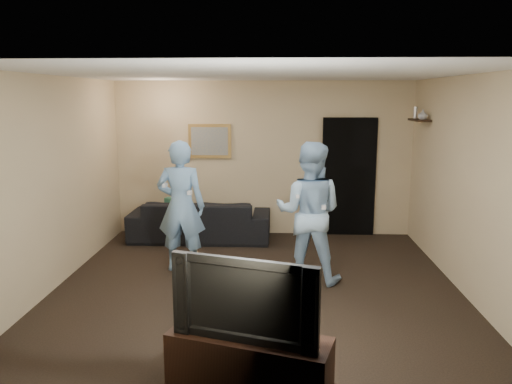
{
  "coord_description": "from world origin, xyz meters",
  "views": [
    {
      "loc": [
        0.25,
        -5.91,
        2.35
      ],
      "look_at": [
        -0.02,
        0.3,
        1.15
      ],
      "focal_mm": 35.0,
      "sensor_mm": 36.0,
      "label": 1
    }
  ],
  "objects_px": {
    "wii_player_right": "(309,212)",
    "television": "(249,296)",
    "tv_console": "(249,363)",
    "sofa": "(200,220)",
    "wii_player_left": "(181,206)"
  },
  "relations": [
    {
      "from": "sofa",
      "to": "television",
      "type": "height_order",
      "value": "television"
    },
    {
      "from": "tv_console",
      "to": "television",
      "type": "xyz_separation_m",
      "value": [
        -0.0,
        0.0,
        0.57
      ]
    },
    {
      "from": "wii_player_right",
      "to": "wii_player_left",
      "type": "bearing_deg",
      "value": 169.39
    },
    {
      "from": "television",
      "to": "wii_player_left",
      "type": "bearing_deg",
      "value": 127.68
    },
    {
      "from": "sofa",
      "to": "wii_player_left",
      "type": "relative_size",
      "value": 1.29
    },
    {
      "from": "wii_player_right",
      "to": "television",
      "type": "bearing_deg",
      "value": -103.73
    },
    {
      "from": "television",
      "to": "wii_player_left",
      "type": "height_order",
      "value": "wii_player_left"
    },
    {
      "from": "wii_player_left",
      "to": "tv_console",
      "type": "bearing_deg",
      "value": -69.23
    },
    {
      "from": "wii_player_left",
      "to": "television",
      "type": "bearing_deg",
      "value": -69.23
    },
    {
      "from": "wii_player_left",
      "to": "sofa",
      "type": "bearing_deg",
      "value": 89.12
    },
    {
      "from": "tv_console",
      "to": "television",
      "type": "height_order",
      "value": "television"
    },
    {
      "from": "tv_console",
      "to": "wii_player_right",
      "type": "xyz_separation_m",
      "value": [
        0.62,
        2.53,
        0.65
      ]
    },
    {
      "from": "sofa",
      "to": "wii_player_left",
      "type": "bearing_deg",
      "value": 89.45
    },
    {
      "from": "sofa",
      "to": "tv_console",
      "type": "distance_m",
      "value": 4.45
    },
    {
      "from": "wii_player_left",
      "to": "wii_player_right",
      "type": "height_order",
      "value": "wii_player_right"
    }
  ]
}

